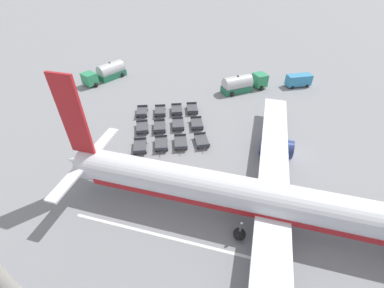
{
  "coord_description": "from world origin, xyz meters",
  "views": [
    {
      "loc": [
        27.1,
        -9.9,
        22.07
      ],
      "look_at": [
        1.44,
        -13.03,
        1.55
      ],
      "focal_mm": 24.0,
      "sensor_mm": 36.0,
      "label": 1
    }
  ],
  "objects_px": {
    "fuel_tanker_secondary": "(107,73)",
    "baggage_dolly_row_far_col_c": "(202,141)",
    "baggage_dolly_row_near_col_b": "(142,127)",
    "baggage_dolly_row_far_col_a": "(192,109)",
    "baggage_dolly_row_mid_a_col_b": "(160,127)",
    "baggage_dolly_row_near_col_c": "(140,146)",
    "fuel_tanker_primary": "(242,84)",
    "baggage_dolly_row_mid_b_col_c": "(181,143)",
    "baggage_dolly_row_near_col_a": "(142,112)",
    "airplane": "(286,204)",
    "baggage_dolly_row_mid_a_col_c": "(161,144)",
    "baggage_dolly_row_mid_b_col_b": "(178,124)",
    "service_van": "(299,80)",
    "baggage_dolly_row_mid_b_col_a": "(177,110)",
    "baggage_dolly_row_mid_a_col_a": "(160,111)",
    "baggage_dolly_row_far_col_b": "(197,124)"
  },
  "relations": [
    {
      "from": "baggage_dolly_row_near_col_b",
      "to": "baggage_dolly_row_far_col_a",
      "type": "bearing_deg",
      "value": 133.17
    },
    {
      "from": "baggage_dolly_row_mid_a_col_b",
      "to": "baggage_dolly_row_mid_b_col_a",
      "type": "relative_size",
      "value": 1.0
    },
    {
      "from": "baggage_dolly_row_far_col_a",
      "to": "baggage_dolly_row_near_col_c",
      "type": "bearing_deg",
      "value": -28.43
    },
    {
      "from": "service_van",
      "to": "baggage_dolly_row_mid_a_col_c",
      "type": "xyz_separation_m",
      "value": [
        21.52,
        -22.11,
        -0.73
      ]
    },
    {
      "from": "baggage_dolly_row_near_col_b",
      "to": "baggage_dolly_row_far_col_a",
      "type": "distance_m",
      "value": 9.14
    },
    {
      "from": "baggage_dolly_row_near_col_a",
      "to": "baggage_dolly_row_mid_a_col_a",
      "type": "bearing_deg",
      "value": 100.43
    },
    {
      "from": "baggage_dolly_row_mid_a_col_c",
      "to": "baggage_dolly_row_mid_b_col_c",
      "type": "xyz_separation_m",
      "value": [
        -0.59,
        2.57,
        0.0
      ]
    },
    {
      "from": "baggage_dolly_row_near_col_b",
      "to": "baggage_dolly_row_mid_b_col_c",
      "type": "relative_size",
      "value": 1.0
    },
    {
      "from": "baggage_dolly_row_far_col_a",
      "to": "baggage_dolly_row_mid_a_col_c",
      "type": "bearing_deg",
      "value": -17.38
    },
    {
      "from": "baggage_dolly_row_near_col_b",
      "to": "baggage_dolly_row_mid_b_col_b",
      "type": "xyz_separation_m",
      "value": [
        -1.47,
        5.1,
        0.0
      ]
    },
    {
      "from": "baggage_dolly_row_mid_a_col_a",
      "to": "baggage_dolly_row_mid_a_col_b",
      "type": "distance_m",
      "value": 4.4
    },
    {
      "from": "service_van",
      "to": "baggage_dolly_row_near_col_c",
      "type": "bearing_deg",
      "value": -47.91
    },
    {
      "from": "baggage_dolly_row_far_col_c",
      "to": "baggage_dolly_row_near_col_a",
      "type": "bearing_deg",
      "value": -122.18
    },
    {
      "from": "fuel_tanker_primary",
      "to": "baggage_dolly_row_far_col_b",
      "type": "height_order",
      "value": "fuel_tanker_primary"
    },
    {
      "from": "baggage_dolly_row_mid_a_col_a",
      "to": "baggage_dolly_row_mid_b_col_b",
      "type": "bearing_deg",
      "value": 45.95
    },
    {
      "from": "fuel_tanker_secondary",
      "to": "baggage_dolly_row_near_col_a",
      "type": "distance_m",
      "value": 16.28
    },
    {
      "from": "baggage_dolly_row_mid_a_col_a",
      "to": "baggage_dolly_row_mid_b_col_c",
      "type": "bearing_deg",
      "value": 30.62
    },
    {
      "from": "service_van",
      "to": "baggage_dolly_row_mid_b_col_a",
      "type": "relative_size",
      "value": 1.36
    },
    {
      "from": "service_van",
      "to": "baggage_dolly_row_mid_a_col_a",
      "type": "distance_m",
      "value": 27.5
    },
    {
      "from": "baggage_dolly_row_near_col_a",
      "to": "baggage_dolly_row_mid_a_col_b",
      "type": "height_order",
      "value": "same"
    },
    {
      "from": "fuel_tanker_secondary",
      "to": "baggage_dolly_row_mid_b_col_b",
      "type": "xyz_separation_m",
      "value": [
        15.24,
        16.88,
        -0.87
      ]
    },
    {
      "from": "baggage_dolly_row_mid_a_col_c",
      "to": "baggage_dolly_row_mid_b_col_a",
      "type": "xyz_separation_m",
      "value": [
        -9.06,
        0.58,
        0.0
      ]
    },
    {
      "from": "baggage_dolly_row_mid_b_col_a",
      "to": "baggage_dolly_row_mid_b_col_c",
      "type": "bearing_deg",
      "value": 13.23
    },
    {
      "from": "baggage_dolly_row_mid_a_col_a",
      "to": "baggage_dolly_row_far_col_a",
      "type": "distance_m",
      "value": 5.25
    },
    {
      "from": "fuel_tanker_primary",
      "to": "baggage_dolly_row_mid_a_col_a",
      "type": "distance_m",
      "value": 16.49
    },
    {
      "from": "service_van",
      "to": "baggage_dolly_row_mid_a_col_b",
      "type": "distance_m",
      "value": 29.11
    },
    {
      "from": "fuel_tanker_primary",
      "to": "baggage_dolly_row_mid_b_col_c",
      "type": "distance_m",
      "value": 19.58
    },
    {
      "from": "airplane",
      "to": "baggage_dolly_row_near_col_c",
      "type": "relative_size",
      "value": 12.86
    },
    {
      "from": "baggage_dolly_row_far_col_a",
      "to": "baggage_dolly_row_far_col_c",
      "type": "xyz_separation_m",
      "value": [
        8.41,
        2.34,
        0.0
      ]
    },
    {
      "from": "baggage_dolly_row_near_col_b",
      "to": "baggage_dolly_row_mid_a_col_b",
      "type": "distance_m",
      "value": 2.54
    },
    {
      "from": "airplane",
      "to": "fuel_tanker_secondary",
      "type": "xyz_separation_m",
      "value": [
        -30.68,
        -29.62,
        -1.61
      ]
    },
    {
      "from": "baggage_dolly_row_mid_a_col_b",
      "to": "baggage_dolly_row_mid_a_col_c",
      "type": "xyz_separation_m",
      "value": [
        4.0,
        1.14,
        0.0
      ]
    },
    {
      "from": "baggage_dolly_row_near_col_a",
      "to": "baggage_dolly_row_mid_b_col_b",
      "type": "relative_size",
      "value": 1.0
    },
    {
      "from": "airplane",
      "to": "baggage_dolly_row_mid_a_col_c",
      "type": "bearing_deg",
      "value": -126.43
    },
    {
      "from": "baggage_dolly_row_near_col_b",
      "to": "baggage_dolly_row_near_col_c",
      "type": "height_order",
      "value": "same"
    },
    {
      "from": "baggage_dolly_row_near_col_a",
      "to": "baggage_dolly_row_near_col_b",
      "type": "bearing_deg",
      "value": 16.3
    },
    {
      "from": "airplane",
      "to": "baggage_dolly_row_far_col_c",
      "type": "xyz_separation_m",
      "value": [
        -11.82,
        -8.83,
        -2.49
      ]
    },
    {
      "from": "fuel_tanker_primary",
      "to": "baggage_dolly_row_near_col_c",
      "type": "height_order",
      "value": "fuel_tanker_primary"
    },
    {
      "from": "baggage_dolly_row_mid_a_col_b",
      "to": "baggage_dolly_row_mid_a_col_c",
      "type": "bearing_deg",
      "value": 15.89
    },
    {
      "from": "airplane",
      "to": "baggage_dolly_row_mid_a_col_c",
      "type": "distance_m",
      "value": 17.85
    },
    {
      "from": "fuel_tanker_secondary",
      "to": "baggage_dolly_row_far_col_c",
      "type": "relative_size",
      "value": 2.37
    },
    {
      "from": "baggage_dolly_row_far_col_c",
      "to": "baggage_dolly_row_mid_a_col_b",
      "type": "bearing_deg",
      "value": -112.3
    },
    {
      "from": "airplane",
      "to": "baggage_dolly_row_mid_a_col_c",
      "type": "relative_size",
      "value": 12.86
    },
    {
      "from": "baggage_dolly_row_mid_a_col_b",
      "to": "baggage_dolly_row_far_col_c",
      "type": "height_order",
      "value": "same"
    },
    {
      "from": "fuel_tanker_secondary",
      "to": "baggage_dolly_row_mid_b_col_b",
      "type": "height_order",
      "value": "fuel_tanker_secondary"
    },
    {
      "from": "fuel_tanker_secondary",
      "to": "baggage_dolly_row_mid_b_col_c",
      "type": "distance_m",
      "value": 26.6
    },
    {
      "from": "baggage_dolly_row_mid_a_col_c",
      "to": "baggage_dolly_row_far_col_c",
      "type": "bearing_deg",
      "value": 103.81
    },
    {
      "from": "baggage_dolly_row_far_col_b",
      "to": "baggage_dolly_row_far_col_c",
      "type": "height_order",
      "value": "same"
    },
    {
      "from": "service_van",
      "to": "baggage_dolly_row_near_col_b",
      "type": "relative_size",
      "value": 1.36
    },
    {
      "from": "baggage_dolly_row_mid_a_col_c",
      "to": "baggage_dolly_row_far_col_c",
      "type": "distance_m",
      "value": 5.55
    }
  ]
}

